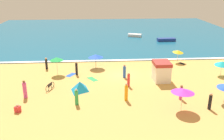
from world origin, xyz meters
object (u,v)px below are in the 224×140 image
object	(u,v)px
lifeguard_cabana	(161,71)
beach_umbrella_4	(56,59)
beachgoer_8	(25,90)
beach_umbrella_1	(222,63)
beachgoer_7	(18,109)
beachgoer_9	(163,71)
beach_umbrella_5	(183,91)
beachgoer_4	(46,64)
beach_umbrella_2	(96,56)
small_boat_1	(166,40)
beachgoer_2	(77,97)
beach_umbrella_3	(178,51)
beachgoer_5	(124,71)
beachgoer_6	(210,102)
parked_bicycle	(50,86)
beachgoer_1	(126,92)
beachgoer_10	(181,93)
small_boat_0	(135,35)
beachgoer_0	(77,68)
beachgoer_3	(129,80)

from	to	relation	value
lifeguard_cabana	beach_umbrella_4	size ratio (longest dim) A/B	1.05
beachgoer_8	beach_umbrella_4	bearing A→B (deg)	70.76
beach_umbrella_1	beachgoer_7	bearing A→B (deg)	-161.22
lifeguard_cabana	beach_umbrella_1	distance (m)	8.34
beachgoer_9	beach_umbrella_4	bearing A→B (deg)	177.49
beach_umbrella_5	beachgoer_4	world-z (taller)	beach_umbrella_5
beach_umbrella_2	small_boat_1	world-z (taller)	beach_umbrella_2
lifeguard_cabana	beachgoer_7	size ratio (longest dim) A/B	3.05
beachgoer_2	small_boat_1	xyz separation A→B (m)	(16.29, 26.19, -0.40)
beach_umbrella_3	beachgoer_8	size ratio (longest dim) A/B	1.11
beach_umbrella_4	small_boat_1	bearing A→B (deg)	41.93
beachgoer_5	beachgoer_6	xyz separation A→B (m)	(7.16, -8.84, 0.01)
beachgoer_4	beach_umbrella_3	bearing A→B (deg)	5.24
beach_umbrella_1	beachgoer_6	size ratio (longest dim) A/B	1.60
beach_umbrella_1	parked_bicycle	xyz separation A→B (m)	(-21.40, -3.00, -1.28)
beach_umbrella_4	small_boat_1	size ratio (longest dim) A/B	0.63
beach_umbrella_1	beachgoer_5	size ratio (longest dim) A/B	1.58
beach_umbrella_3	beachgoer_4	bearing A→B (deg)	-174.76
small_boat_1	beachgoer_1	bearing A→B (deg)	-113.79
beach_umbrella_1	beachgoer_8	world-z (taller)	beach_umbrella_1
beach_umbrella_4	beachgoer_6	distance (m)	19.08
beachgoer_8	beachgoer_10	distance (m)	16.22
beach_umbrella_4	beachgoer_8	size ratio (longest dim) A/B	1.20
beachgoer_2	beachgoer_9	distance (m)	13.56
beach_umbrella_1	beachgoer_9	world-z (taller)	beach_umbrella_1
beach_umbrella_2	lifeguard_cabana	bearing A→B (deg)	-33.95
beach_umbrella_3	beach_umbrella_2	bearing A→B (deg)	-171.97
beachgoer_5	beachgoer_1	bearing A→B (deg)	-94.97
small_boat_0	beachgoer_8	bearing A→B (deg)	-119.00
beachgoer_4	beachgoer_9	world-z (taller)	beachgoer_4
small_boat_0	beachgoer_4	bearing A→B (deg)	-127.71
beach_umbrella_3	beachgoer_0	bearing A→B (deg)	-163.81
beachgoer_9	beachgoer_0	bearing A→B (deg)	178.94
beachgoer_7	small_boat_1	distance (m)	34.89
beachgoer_1	beachgoer_6	xyz separation A→B (m)	(7.72, -2.40, -0.10)
lifeguard_cabana	beachgoer_4	world-z (taller)	lifeguard_cabana
beach_umbrella_3	beach_umbrella_5	bearing A→B (deg)	-106.46
lifeguard_cabana	beachgoer_1	bearing A→B (deg)	-134.40
beach_umbrella_3	beachgoer_8	xyz separation A→B (m)	(-19.73, -10.75, -0.79)
beach_umbrella_3	beachgoer_9	size ratio (longest dim) A/B	2.61
parked_bicycle	beachgoer_0	world-z (taller)	beachgoer_0
beach_umbrella_2	beachgoer_10	world-z (taller)	beach_umbrella_2
beachgoer_1	beachgoer_2	distance (m)	5.03
beachgoer_9	beachgoer_3	bearing A→B (deg)	-141.92
beach_umbrella_3	beachgoer_7	size ratio (longest dim) A/B	2.68
beach_umbrella_1	beachgoer_0	world-z (taller)	beach_umbrella_1
beachgoer_9	small_boat_1	world-z (taller)	beachgoer_9
beachgoer_7	parked_bicycle	bearing A→B (deg)	66.57
beach_umbrella_4	beachgoer_2	world-z (taller)	beach_umbrella_4
beachgoer_0	parked_bicycle	bearing A→B (deg)	-121.14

